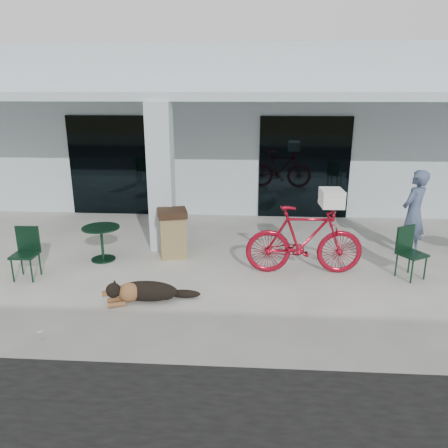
# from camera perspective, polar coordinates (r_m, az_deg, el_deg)

# --- Properties ---
(ground) EXTENTS (80.00, 80.00, 0.00)m
(ground) POSITION_cam_1_polar(r_m,az_deg,el_deg) (7.49, 0.14, -9.34)
(ground) COLOR beige
(ground) RESTS_ON ground
(building) EXTENTS (22.00, 7.00, 4.50)m
(building) POSITION_cam_1_polar(r_m,az_deg,el_deg) (15.24, 2.21, 12.97)
(building) COLOR silver
(building) RESTS_ON ground
(storefront_glass_left) EXTENTS (2.80, 0.06, 2.70)m
(storefront_glass_left) POSITION_cam_1_polar(r_m,az_deg,el_deg) (12.39, -13.42, 7.38)
(storefront_glass_left) COLOR black
(storefront_glass_left) RESTS_ON ground
(storefront_glass_right) EXTENTS (2.40, 0.06, 2.70)m
(storefront_glass_right) POSITION_cam_1_polar(r_m,az_deg,el_deg) (11.93, 10.42, 7.21)
(storefront_glass_right) COLOR black
(storefront_glass_right) RESTS_ON ground
(column) EXTENTS (0.50, 0.50, 3.12)m
(column) POSITION_cam_1_polar(r_m,az_deg,el_deg) (9.37, -8.20, 5.98)
(column) COLOR silver
(column) RESTS_ON ground
(overhang) EXTENTS (22.00, 2.80, 0.18)m
(overhang) POSITION_cam_1_polar(r_m,az_deg,el_deg) (10.31, 1.47, 16.37)
(overhang) COLOR silver
(overhang) RESTS_ON column
(bicycle) EXTENTS (2.21, 0.70, 1.31)m
(bicycle) POSITION_cam_1_polar(r_m,az_deg,el_deg) (8.29, 10.44, -2.07)
(bicycle) COLOR maroon
(bicycle) RESTS_ON ground
(laundry_basket) EXTENTS (0.41, 0.54, 0.31)m
(laundry_basket) POSITION_cam_1_polar(r_m,az_deg,el_deg) (8.15, 13.88, 3.33)
(laundry_basket) COLOR white
(laundry_basket) RESTS_ON bicycle
(dog) EXTENTS (1.23, 0.77, 0.39)m
(dog) POSITION_cam_1_polar(r_m,az_deg,el_deg) (7.35, -10.00, -8.48)
(dog) COLOR black
(dog) RESTS_ON ground
(cup_near_dog) EXTENTS (0.10, 0.10, 0.11)m
(cup_near_dog) POSITION_cam_1_polar(r_m,az_deg,el_deg) (6.80, -22.87, -13.23)
(cup_near_dog) COLOR white
(cup_near_dog) RESTS_ON ground
(cafe_table_near) EXTENTS (0.89, 0.89, 0.71)m
(cafe_table_near) POSITION_cam_1_polar(r_m,az_deg,el_deg) (9.21, -15.64, -2.47)
(cafe_table_near) COLOR #11311E
(cafe_table_near) RESTS_ON ground
(cafe_chair_near) EXTENTS (0.44, 0.48, 0.95)m
(cafe_chair_near) POSITION_cam_1_polar(r_m,az_deg,el_deg) (8.75, -24.59, -3.61)
(cafe_chair_near) COLOR #11311E
(cafe_chair_near) RESTS_ON ground
(cafe_chair_far_a) EXTENTS (0.62, 0.63, 0.96)m
(cafe_chair_far_a) POSITION_cam_1_polar(r_m,az_deg,el_deg) (8.69, 23.37, -3.56)
(cafe_chair_far_a) COLOR #11311E
(cafe_chair_far_a) RESTS_ON ground
(person) EXTENTS (0.78, 0.77, 1.81)m
(person) POSITION_cam_1_polar(r_m,az_deg,el_deg) (9.81, 23.53, 1.29)
(person) COLOR #425070
(person) RESTS_ON ground
(trash_receptacle) EXTENTS (0.71, 0.71, 1.00)m
(trash_receptacle) POSITION_cam_1_polar(r_m,az_deg,el_deg) (9.10, -6.70, -1.20)
(trash_receptacle) COLOR olive
(trash_receptacle) RESTS_ON ground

